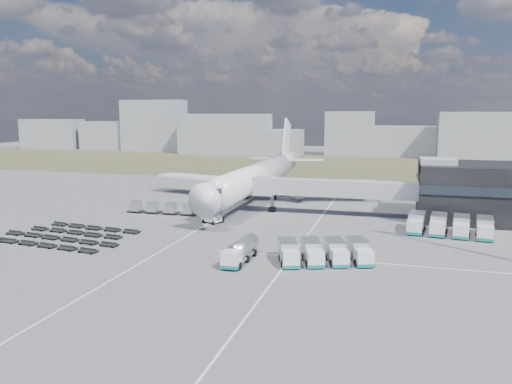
# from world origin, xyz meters

# --- Properties ---
(ground) EXTENTS (420.00, 420.00, 0.00)m
(ground) POSITION_xyz_m (0.00, 0.00, 0.00)
(ground) COLOR #565659
(ground) RESTS_ON ground
(grass_strip) EXTENTS (420.00, 90.00, 0.01)m
(grass_strip) POSITION_xyz_m (0.00, 110.00, 0.01)
(grass_strip) COLOR #463F2A
(grass_strip) RESTS_ON ground
(lane_markings) EXTENTS (47.12, 110.00, 0.01)m
(lane_markings) POSITION_xyz_m (9.77, 3.00, 0.01)
(lane_markings) COLOR silver
(lane_markings) RESTS_ON ground
(terminal) EXTENTS (30.40, 16.40, 11.00)m
(terminal) POSITION_xyz_m (47.77, 23.96, 5.25)
(terminal) COLOR black
(terminal) RESTS_ON ground
(jet_bridge) EXTENTS (30.30, 3.80, 7.05)m
(jet_bridge) POSITION_xyz_m (15.90, 20.42, 5.05)
(jet_bridge) COLOR #939399
(jet_bridge) RESTS_ON ground
(airliner) EXTENTS (51.59, 64.53, 17.62)m
(airliner) POSITION_xyz_m (0.00, 32.38, 5.29)
(airliner) COLOR silver
(airliner) RESTS_ON ground
(skyline) EXTENTS (315.68, 24.15, 24.90)m
(skyline) POSITION_xyz_m (-12.55, 150.99, 8.66)
(skyline) COLOR gray
(skyline) RESTS_ON ground
(fuel_tanker) EXTENTS (2.52, 8.79, 2.82)m
(fuel_tanker) POSITION_xyz_m (10.14, -12.16, 1.41)
(fuel_tanker) COLOR silver
(fuel_tanker) RESTS_ON ground
(pushback_tug) EXTENTS (3.70, 2.88, 1.47)m
(pushback_tug) POSITION_xyz_m (-1.56, 8.00, 0.73)
(pushback_tug) COLOR silver
(pushback_tug) RESTS_ON ground
(catering_truck) EXTENTS (3.78, 5.85, 2.49)m
(catering_truck) POSITION_xyz_m (3.96, 40.93, 1.28)
(catering_truck) COLOR silver
(catering_truck) RESTS_ON ground
(service_trucks_near) EXTENTS (12.82, 9.69, 2.53)m
(service_trucks_near) POSITION_xyz_m (20.55, -9.46, 1.37)
(service_trucks_near) COLOR silver
(service_trucks_near) RESTS_ON ground
(service_trucks_far) EXTENTS (13.15, 8.28, 2.76)m
(service_trucks_far) POSITION_xyz_m (37.40, 10.50, 1.50)
(service_trucks_far) COLOR silver
(service_trucks_far) RESTS_ON ground
(uld_row) EXTENTS (13.90, 2.13, 1.92)m
(uld_row) POSITION_xyz_m (-13.42, 12.81, 1.15)
(uld_row) COLOR black
(uld_row) RESTS_ON ground
(baggage_dollies) EXTENTS (22.22, 14.98, 0.65)m
(baggage_dollies) POSITION_xyz_m (-19.68, -7.56, 0.33)
(baggage_dollies) COLOR black
(baggage_dollies) RESTS_ON ground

